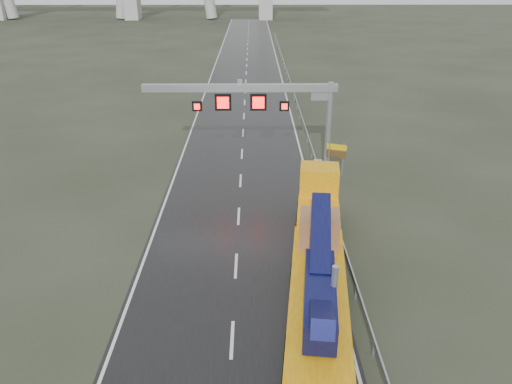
{
  "coord_description": "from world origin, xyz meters",
  "views": [
    {
      "loc": [
        0.94,
        -19.53,
        15.32
      ],
      "look_at": [
        1.14,
        6.92,
        3.2
      ],
      "focal_mm": 35.0,
      "sensor_mm": 36.0,
      "label": 1
    }
  ],
  "objects_px": {
    "heavy_haul_truck": "(319,246)",
    "exit_sign_pair": "(336,154)",
    "sign_gantry": "(268,103)",
    "striped_barrier": "(317,166)"
  },
  "relations": [
    {
      "from": "heavy_haul_truck",
      "to": "exit_sign_pair",
      "type": "bearing_deg",
      "value": 84.28
    },
    {
      "from": "heavy_haul_truck",
      "to": "striped_barrier",
      "type": "relative_size",
      "value": 16.84
    },
    {
      "from": "sign_gantry",
      "to": "exit_sign_pair",
      "type": "relative_size",
      "value": 5.57
    },
    {
      "from": "striped_barrier",
      "to": "exit_sign_pair",
      "type": "bearing_deg",
      "value": -19.09
    },
    {
      "from": "sign_gantry",
      "to": "heavy_haul_truck",
      "type": "relative_size",
      "value": 0.79
    },
    {
      "from": "sign_gantry",
      "to": "heavy_haul_truck",
      "type": "distance_m",
      "value": 15.39
    },
    {
      "from": "sign_gantry",
      "to": "heavy_haul_truck",
      "type": "xyz_separation_m",
      "value": [
        2.35,
        -14.69,
        -3.92
      ]
    },
    {
      "from": "heavy_haul_truck",
      "to": "exit_sign_pair",
      "type": "relative_size",
      "value": 7.02
    },
    {
      "from": "striped_barrier",
      "to": "heavy_haul_truck",
      "type": "bearing_deg",
      "value": -91.44
    },
    {
      "from": "exit_sign_pair",
      "to": "heavy_haul_truck",
      "type": "bearing_deg",
      "value": -82.19
    }
  ]
}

